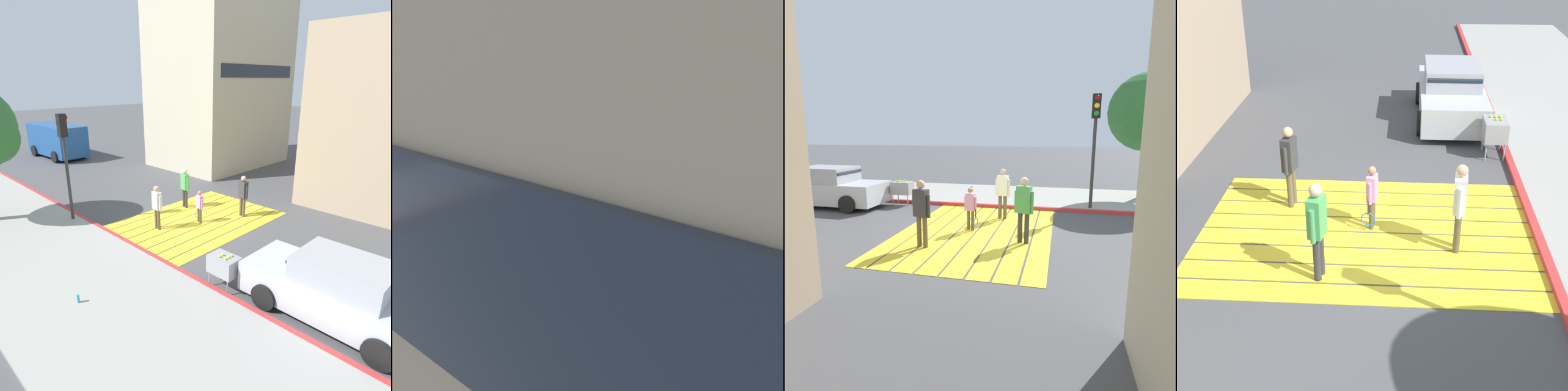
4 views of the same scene
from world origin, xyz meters
The scene contains 14 objects.
ground_plane centered at (0.00, 0.00, 0.00)m, with size 120.00×120.00×0.00m, color #4C4C4F.
crosswalk_stripes centered at (0.00, 0.00, 0.01)m, with size 6.40×4.35×0.01m.
sidewalk_west centered at (-5.60, 0.00, 0.06)m, with size 4.80×40.00×0.12m, color #9E9B93.
curb_painted centered at (-3.25, 0.00, 0.07)m, with size 0.16×40.00×0.13m, color #BC3333.
building_far_north centered at (8.50, 6.32, 5.34)m, with size 8.00×6.04×10.69m.
car_parked_near_curb centered at (-2.00, -6.50, 0.73)m, with size 1.99×4.30×1.57m.
van_down_street centered at (1.45, 15.73, 1.28)m, with size 2.48×5.26×2.35m.
traffic_light_corner centered at (-3.58, 3.49, 3.04)m, with size 0.39×0.28×4.24m.
tennis_ball_cart centered at (-2.90, -3.84, 0.70)m, with size 0.56×0.80×1.02m.
water_bottle centered at (-6.10, -1.81, 0.23)m, with size 0.07×0.07×0.22m, color #33A5BF.
pedestrian_adult_lead centered at (0.69, 1.46, 1.03)m, with size 0.29×0.51×1.77m.
pedestrian_adult_trailing centered at (-1.68, 0.48, 1.00)m, with size 0.25×0.50×1.71m.
pedestrian_adult_side centered at (1.62, -1.01, 1.01)m, with size 0.29×0.50×1.74m.
pedestrian_child_with_racket centered at (-0.09, -0.20, 0.74)m, with size 0.31×0.41×1.31m.
Camera 1 is at (-9.25, -9.06, 5.41)m, focal length 31.69 mm.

